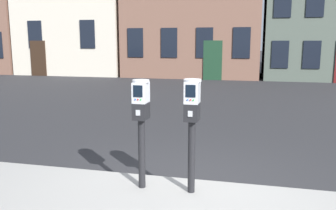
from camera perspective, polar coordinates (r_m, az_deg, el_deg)
ground_plane at (r=4.93m, az=3.36°, el=-14.16°), size 160.00×160.00×0.00m
parking_meter_near_kerb at (r=4.51m, az=-4.35°, el=-1.51°), size 0.22×0.25×1.42m
parking_meter_twin_adjacent at (r=4.35m, az=3.89°, el=-1.70°), size 0.22×0.25×1.45m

